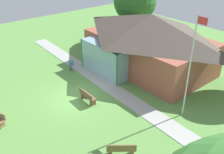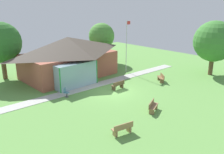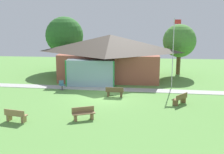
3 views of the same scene
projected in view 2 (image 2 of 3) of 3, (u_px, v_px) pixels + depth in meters
name	position (u px, v px, depth m)	size (l,w,h in m)	color
ground_plane	(113.00, 92.00, 23.29)	(44.00, 44.00, 0.00)	#609947
pavilion	(69.00, 56.00, 27.45)	(11.13, 7.97, 4.67)	#A35642
footpath	(96.00, 85.00, 25.13)	(25.31, 1.30, 0.03)	#ADADA8
flagpole	(127.00, 44.00, 28.89)	(0.64, 0.08, 6.47)	silver
bench_front_center	(153.00, 107.00, 18.96)	(1.55, 0.99, 0.84)	olive
bench_front_left	(123.00, 129.00, 15.63)	(1.56, 0.75, 0.84)	#9E7A51
bench_mid_right	(161.00, 78.00, 26.19)	(1.30, 1.44, 0.84)	brown
bench_rear_near_path	(118.00, 85.00, 23.90)	(1.51, 0.49, 0.84)	brown
patio_chair_west	(66.00, 93.00, 21.88)	(0.61, 0.61, 0.86)	teal
tree_far_east	(214.00, 41.00, 27.65)	(4.79, 4.79, 6.49)	brown
tree_behind_pavilion_right	(102.00, 36.00, 34.01)	(3.72, 3.72, 5.70)	brown
tree_behind_pavilion_left	(0.00, 43.00, 26.02)	(4.56, 4.56, 6.50)	brown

